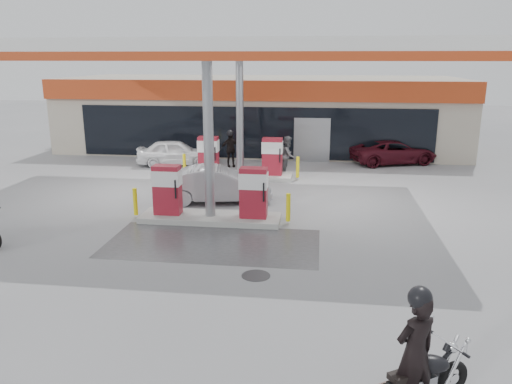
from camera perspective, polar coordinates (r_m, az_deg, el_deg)
ground at (r=14.36m, az=-6.94°, el=-5.75°), size 90.00×90.00×0.00m
wet_patch at (r=14.25m, az=-4.98°, el=-5.85°), size 6.00×3.00×0.00m
drain_cover at (r=12.18m, az=-0.01°, el=-9.53°), size 0.70×0.70×0.01m
store_building at (r=29.28m, az=0.69°, el=9.07°), size 22.00×8.22×4.00m
canopy at (r=18.31m, az=-3.50°, el=15.66°), size 16.00×10.02×5.51m
pump_island_near at (r=15.98m, az=-5.26°, el=-0.84°), size 5.14×1.30×1.78m
pump_island_far at (r=21.71m, az=-1.82°, el=3.47°), size 5.14×1.30×1.78m
main_motorcycle at (r=8.34m, az=18.44°, el=-19.69°), size 1.67×1.11×0.96m
biker_main at (r=7.96m, az=17.70°, el=-17.14°), size 0.81×0.73×1.87m
sedan_white at (r=24.62m, az=-9.20°, el=4.48°), size 3.90×2.17×1.26m
attendant at (r=22.43m, az=3.67°, el=4.22°), size 0.77×0.92×1.72m
hatchback_silver at (r=18.12m, az=-4.46°, el=0.89°), size 4.12×2.09×1.29m
parked_car_left at (r=30.48m, az=-18.91°, el=5.77°), size 4.18×2.51×1.13m
parked_car_right at (r=25.64m, az=15.44°, el=4.46°), size 4.64×3.27×1.18m
biker_walking at (r=23.95m, az=-2.94°, el=4.87°), size 1.06×0.70×1.67m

